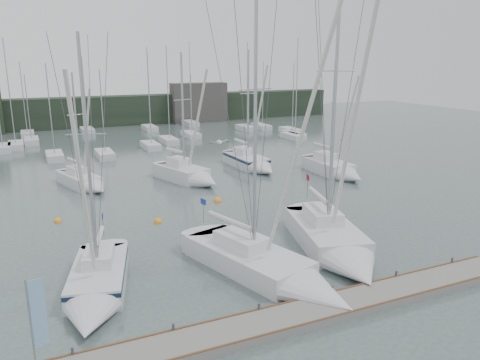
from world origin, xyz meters
The scene contains 17 objects.
ground centered at (0.00, 0.00, 0.00)m, with size 160.00×160.00×0.00m, color #475654.
dock centered at (0.00, -5.00, 0.20)m, with size 24.00×2.00×0.40m, color slate.
far_treeline centered at (0.00, 62.00, 2.50)m, with size 90.00×4.00×5.00m, color black.
far_building_right centered at (18.00, 60.00, 3.50)m, with size 10.00×3.00×7.00m, color #413F3C.
mast_forest centered at (-0.74, 43.87, 0.48)m, with size 57.73×26.71×14.17m.
sailboat_near_left centered at (-8.51, 0.59, 0.54)m, with size 4.63×8.86×13.46m.
sailboat_near_center centered at (0.43, -1.49, 0.55)m, with size 6.17×11.35×16.85m.
sailboat_near_right centered at (5.18, -0.07, 0.64)m, with size 5.89×11.00×18.11m.
sailboat_mid_b centered at (-6.43, 21.71, 0.51)m, with size 4.33×7.66×10.91m.
sailboat_mid_c centered at (2.83, 19.67, 0.64)m, with size 5.07×8.15×12.73m.
sailboat_mid_d centered at (10.50, 22.21, 0.62)m, with size 3.06×8.70×13.09m.
sailboat_mid_e centered at (16.79, 16.08, 0.60)m, with size 2.75×8.40×12.05m.
buoy_a centered at (-2.90, 10.27, 0.00)m, with size 0.59×0.59×0.59m, color orange.
buoy_b centered at (2.87, 13.18, 0.00)m, with size 0.68×0.68×0.68m, color orange.
buoy_c centered at (-9.41, 13.40, 0.00)m, with size 0.57×0.57×0.57m, color orange.
dock_banner centered at (-11.09, -4.90, 2.67)m, with size 0.58×0.13×3.84m.
seagull centered at (-1.82, 0.95, 7.26)m, with size 1.02×0.48×0.20m.
Camera 1 is at (-10.63, -20.95, 11.44)m, focal length 35.00 mm.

